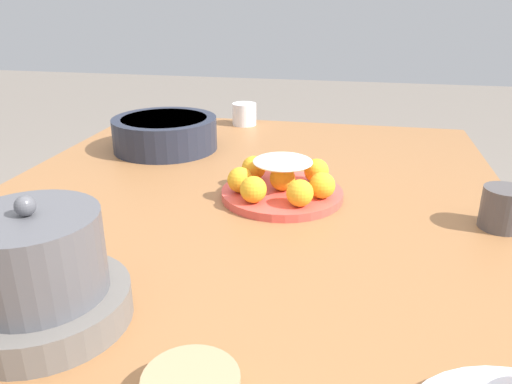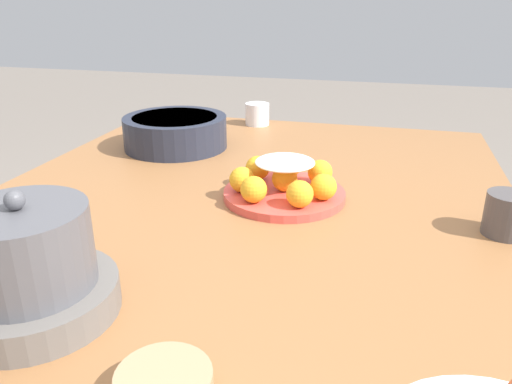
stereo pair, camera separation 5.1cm
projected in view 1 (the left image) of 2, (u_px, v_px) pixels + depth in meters
The scene contains 6 objects.
dining_table at pixel (227, 267), 0.88m from camera, with size 1.56×1.04×0.71m.
cake_plate at pixel (282, 183), 0.98m from camera, with size 0.24×0.24×0.08m.
serving_bowl at pixel (165, 132), 1.28m from camera, with size 0.27×0.27×0.08m.
cup_near at pixel (503, 208), 0.85m from camera, with size 0.07×0.07×0.07m.
cup_far at pixel (244, 114), 1.52m from camera, with size 0.07×0.07×0.07m.
warming_pot at pixel (38, 276), 0.59m from camera, with size 0.21×0.21×0.17m.
Camera 1 is at (-0.75, -0.20, 1.09)m, focal length 35.00 mm.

